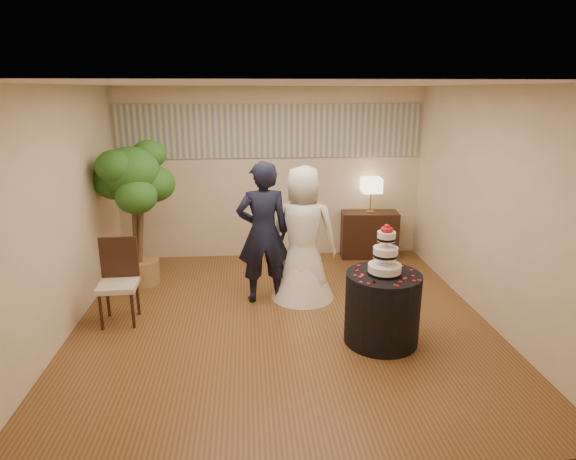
{
  "coord_description": "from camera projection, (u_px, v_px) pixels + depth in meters",
  "views": [
    {
      "loc": [
        -0.4,
        -5.36,
        2.74
      ],
      "look_at": [
        0.1,
        0.4,
        1.05
      ],
      "focal_mm": 30.0,
      "sensor_mm": 36.0,
      "label": 1
    }
  ],
  "objects": [
    {
      "name": "floor",
      "position": [
        283.0,
        321.0,
        5.93
      ],
      "size": [
        5.0,
        5.0,
        0.0
      ],
      "primitive_type": "cube",
      "color": "brown",
      "rests_on": "ground"
    },
    {
      "name": "ceiling",
      "position": [
        282.0,
        84.0,
        5.14
      ],
      "size": [
        5.0,
        5.0,
        0.0
      ],
      "primitive_type": "cube",
      "color": "white",
      "rests_on": "wall_back"
    },
    {
      "name": "wall_back",
      "position": [
        271.0,
        174.0,
        7.93
      ],
      "size": [
        5.0,
        0.06,
        2.8
      ],
      "primitive_type": "cube",
      "color": "beige",
      "rests_on": "ground"
    },
    {
      "name": "wall_front",
      "position": [
        311.0,
        303.0,
        3.14
      ],
      "size": [
        5.0,
        0.06,
        2.8
      ],
      "primitive_type": "cube",
      "color": "beige",
      "rests_on": "ground"
    },
    {
      "name": "wall_left",
      "position": [
        58.0,
        215.0,
        5.33
      ],
      "size": [
        0.06,
        5.0,
        2.8
      ],
      "primitive_type": "cube",
      "color": "beige",
      "rests_on": "ground"
    },
    {
      "name": "wall_right",
      "position": [
        491.0,
        206.0,
        5.74
      ],
      "size": [
        0.06,
        5.0,
        2.8
      ],
      "primitive_type": "cube",
      "color": "beige",
      "rests_on": "ground"
    },
    {
      "name": "mural_border",
      "position": [
        271.0,
        131.0,
        7.71
      ],
      "size": [
        4.9,
        0.02,
        0.85
      ],
      "primitive_type": "cube",
      "color": "#9E9F91",
      "rests_on": "wall_back"
    },
    {
      "name": "groom",
      "position": [
        263.0,
        233.0,
        6.27
      ],
      "size": [
        0.73,
        0.52,
        1.89
      ],
      "primitive_type": "imported",
      "rotation": [
        0.0,
        0.0,
        3.24
      ],
      "color": "black",
      "rests_on": "floor"
    },
    {
      "name": "bride",
      "position": [
        303.0,
        233.0,
        6.37
      ],
      "size": [
        1.06,
        1.03,
        1.82
      ],
      "primitive_type": "imported",
      "rotation": [
        0.0,
        0.0,
        2.92
      ],
      "color": "white",
      "rests_on": "floor"
    },
    {
      "name": "cake_table",
      "position": [
        382.0,
        308.0,
        5.35
      ],
      "size": [
        1.04,
        1.04,
        0.81
      ],
      "primitive_type": "cylinder",
      "rotation": [
        0.0,
        0.0,
        -0.31
      ],
      "color": "black",
      "rests_on": "floor"
    },
    {
      "name": "wedding_cake",
      "position": [
        386.0,
        249.0,
        5.16
      ],
      "size": [
        0.37,
        0.37,
        0.57
      ],
      "primitive_type": null,
      "color": "white",
      "rests_on": "cake_table"
    },
    {
      "name": "console",
      "position": [
        369.0,
        234.0,
        8.13
      ],
      "size": [
        0.96,
        0.49,
        0.78
      ],
      "primitive_type": "cube",
      "rotation": [
        0.0,
        0.0,
        -0.09
      ],
      "color": "black",
      "rests_on": "floor"
    },
    {
      "name": "table_lamp",
      "position": [
        371.0,
        195.0,
        7.94
      ],
      "size": [
        0.31,
        0.31,
        0.58
      ],
      "primitive_type": null,
      "color": "beige",
      "rests_on": "console"
    },
    {
      "name": "ficus_tree",
      "position": [
        135.0,
        214.0,
        6.81
      ],
      "size": [
        1.28,
        1.28,
        2.11
      ],
      "primitive_type": null,
      "rotation": [
        0.0,
        0.0,
        1.24
      ],
      "color": "#295F1E",
      "rests_on": "floor"
    },
    {
      "name": "side_chair",
      "position": [
        118.0,
        283.0,
        5.76
      ],
      "size": [
        0.49,
        0.51,
        1.03
      ],
      "primitive_type": null,
      "rotation": [
        0.0,
        0.0,
        0.04
      ],
      "color": "black",
      "rests_on": "floor"
    }
  ]
}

